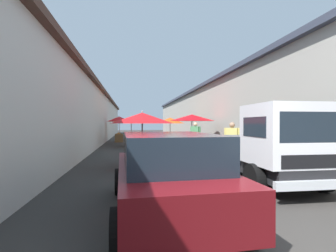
{
  "coord_description": "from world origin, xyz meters",
  "views": [
    {
      "loc": [
        -2.83,
        1.85,
        1.63
      ],
      "look_at": [
        8.95,
        0.04,
        1.51
      ],
      "focal_mm": 26.37,
      "sensor_mm": 36.0,
      "label": 1
    }
  ],
  "objects_px": {
    "fruit_stall_far_right": "(170,123)",
    "fruit_stall_far_left": "(119,122)",
    "fruit_stall_near_right": "(142,123)",
    "hatchback_car": "(167,173)",
    "fruit_stall_mid_lane": "(191,121)",
    "fruit_stall_near_left": "(131,122)",
    "plastic_stool": "(129,149)",
    "delivery_truck": "(273,146)",
    "vendor_by_crates": "(232,139)",
    "vendor_in_shade": "(195,135)"
  },
  "relations": [
    {
      "from": "fruit_stall_near_left",
      "to": "delivery_truck",
      "type": "height_order",
      "value": "fruit_stall_near_left"
    },
    {
      "from": "fruit_stall_far_left",
      "to": "fruit_stall_near_right",
      "type": "bearing_deg",
      "value": -173.85
    },
    {
      "from": "fruit_stall_near_left",
      "to": "fruit_stall_mid_lane",
      "type": "bearing_deg",
      "value": -125.29
    },
    {
      "from": "fruit_stall_mid_lane",
      "to": "hatchback_car",
      "type": "bearing_deg",
      "value": 163.64
    },
    {
      "from": "fruit_stall_mid_lane",
      "to": "fruit_stall_near_left",
      "type": "bearing_deg",
      "value": 54.71
    },
    {
      "from": "fruit_stall_near_right",
      "to": "fruit_stall_far_left",
      "type": "distance_m",
      "value": 12.96
    },
    {
      "from": "fruit_stall_far_right",
      "to": "fruit_stall_near_left",
      "type": "height_order",
      "value": "fruit_stall_near_left"
    },
    {
      "from": "plastic_stool",
      "to": "fruit_stall_near_left",
      "type": "bearing_deg",
      "value": -1.18
    },
    {
      "from": "fruit_stall_far_right",
      "to": "vendor_by_crates",
      "type": "distance_m",
      "value": 10.33
    },
    {
      "from": "fruit_stall_near_left",
      "to": "hatchback_car",
      "type": "height_order",
      "value": "fruit_stall_near_left"
    },
    {
      "from": "fruit_stall_near_right",
      "to": "fruit_stall_far_left",
      "type": "relative_size",
      "value": 1.02
    },
    {
      "from": "vendor_in_shade",
      "to": "fruit_stall_near_right",
      "type": "bearing_deg",
      "value": 143.32
    },
    {
      "from": "fruit_stall_far_left",
      "to": "delivery_truck",
      "type": "bearing_deg",
      "value": -164.1
    },
    {
      "from": "fruit_stall_far_right",
      "to": "delivery_truck",
      "type": "distance_m",
      "value": 14.01
    },
    {
      "from": "fruit_stall_near_right",
      "to": "fruit_stall_far_right",
      "type": "relative_size",
      "value": 1.0
    },
    {
      "from": "vendor_in_shade",
      "to": "delivery_truck",
      "type": "bearing_deg",
      "value": -179.97
    },
    {
      "from": "fruit_stall_far_right",
      "to": "fruit_stall_far_left",
      "type": "height_order",
      "value": "fruit_stall_far_left"
    },
    {
      "from": "fruit_stall_mid_lane",
      "to": "vendor_in_shade",
      "type": "height_order",
      "value": "fruit_stall_mid_lane"
    },
    {
      "from": "plastic_stool",
      "to": "vendor_by_crates",
      "type": "bearing_deg",
      "value": -125.75
    },
    {
      "from": "fruit_stall_near_right",
      "to": "fruit_stall_far_left",
      "type": "xyz_separation_m",
      "value": [
        12.89,
        1.39,
        0.09
      ]
    },
    {
      "from": "fruit_stall_near_left",
      "to": "delivery_truck",
      "type": "bearing_deg",
      "value": -163.57
    },
    {
      "from": "fruit_stall_near_left",
      "to": "fruit_stall_far_left",
      "type": "height_order",
      "value": "fruit_stall_far_left"
    },
    {
      "from": "hatchback_car",
      "to": "delivery_truck",
      "type": "distance_m",
      "value": 3.39
    },
    {
      "from": "hatchback_car",
      "to": "delivery_truck",
      "type": "xyz_separation_m",
      "value": [
        1.52,
        -3.01,
        0.3
      ]
    },
    {
      "from": "fruit_stall_far_right",
      "to": "plastic_stool",
      "type": "height_order",
      "value": "fruit_stall_far_right"
    },
    {
      "from": "fruit_stall_mid_lane",
      "to": "delivery_truck",
      "type": "distance_m",
      "value": 9.55
    },
    {
      "from": "fruit_stall_far_right",
      "to": "delivery_truck",
      "type": "relative_size",
      "value": 0.48
    },
    {
      "from": "hatchback_car",
      "to": "vendor_in_shade",
      "type": "distance_m",
      "value": 9.66
    },
    {
      "from": "fruit_stall_mid_lane",
      "to": "plastic_stool",
      "type": "bearing_deg",
      "value": 124.98
    },
    {
      "from": "delivery_truck",
      "to": "fruit_stall_mid_lane",
      "type": "bearing_deg",
      "value": -1.4
    },
    {
      "from": "hatchback_car",
      "to": "fruit_stall_mid_lane",
      "type": "bearing_deg",
      "value": -16.36
    },
    {
      "from": "fruit_stall_far_right",
      "to": "fruit_stall_far_left",
      "type": "relative_size",
      "value": 1.02
    },
    {
      "from": "fruit_stall_near_left",
      "to": "delivery_truck",
      "type": "relative_size",
      "value": 0.55
    },
    {
      "from": "fruit_stall_far_left",
      "to": "hatchback_car",
      "type": "distance_m",
      "value": 17.84
    },
    {
      "from": "fruit_stall_far_right",
      "to": "vendor_in_shade",
      "type": "height_order",
      "value": "fruit_stall_far_right"
    },
    {
      "from": "fruit_stall_near_right",
      "to": "fruit_stall_far_right",
      "type": "distance_m",
      "value": 11.02
    },
    {
      "from": "fruit_stall_mid_lane",
      "to": "plastic_stool",
      "type": "height_order",
      "value": "fruit_stall_mid_lane"
    },
    {
      "from": "fruit_stall_far_right",
      "to": "fruit_stall_far_left",
      "type": "xyz_separation_m",
      "value": [
        2.23,
        4.2,
        0.04
      ]
    },
    {
      "from": "fruit_stall_near_left",
      "to": "plastic_stool",
      "type": "xyz_separation_m",
      "value": [
        -5.48,
        0.11,
        -1.41
      ]
    },
    {
      "from": "fruit_stall_far_right",
      "to": "vendor_by_crates",
      "type": "xyz_separation_m",
      "value": [
        -10.26,
        -0.91,
        -0.71
      ]
    },
    {
      "from": "fruit_stall_near_right",
      "to": "vendor_in_shade",
      "type": "height_order",
      "value": "fruit_stall_near_right"
    },
    {
      "from": "hatchback_car",
      "to": "fruit_stall_far_right",
      "type": "bearing_deg",
      "value": -9.47
    },
    {
      "from": "fruit_stall_near_right",
      "to": "fruit_stall_mid_lane",
      "type": "xyz_separation_m",
      "value": [
        6.19,
        -3.46,
        0.15
      ]
    },
    {
      "from": "fruit_stall_near_right",
      "to": "hatchback_car",
      "type": "xyz_separation_m",
      "value": [
        -4.85,
        -0.22,
        -0.9
      ]
    },
    {
      "from": "fruit_stall_near_left",
      "to": "vendor_by_crates",
      "type": "height_order",
      "value": "fruit_stall_near_left"
    },
    {
      "from": "fruit_stall_far_right",
      "to": "hatchback_car",
      "type": "distance_m",
      "value": 15.75
    },
    {
      "from": "fruit_stall_far_right",
      "to": "fruit_stall_mid_lane",
      "type": "bearing_deg",
      "value": -171.67
    },
    {
      "from": "hatchback_car",
      "to": "fruit_stall_far_left",
      "type": "bearing_deg",
      "value": 5.19
    },
    {
      "from": "fruit_stall_far_right",
      "to": "hatchback_car",
      "type": "relative_size",
      "value": 0.6
    },
    {
      "from": "fruit_stall_far_right",
      "to": "plastic_stool",
      "type": "xyz_separation_m",
      "value": [
        -7.23,
        3.3,
        -1.36
      ]
    }
  ]
}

